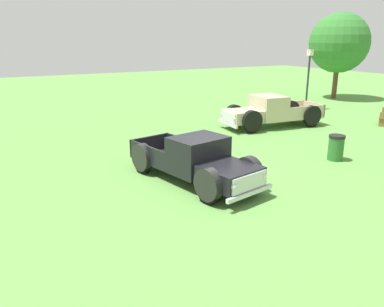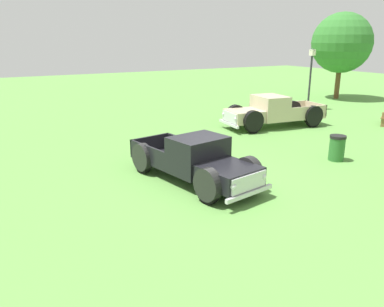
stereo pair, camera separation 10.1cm
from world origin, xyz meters
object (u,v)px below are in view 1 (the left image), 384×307
object	(u,v)px
lamp_post_near	(308,78)
oak_tree_west	(339,43)
pickup_truck_behind_left	(267,112)
pickup_truck_foreground	(199,162)
trash_can	(336,147)

from	to	relation	value
lamp_post_near	oak_tree_west	distance (m)	6.24
pickup_truck_behind_left	lamp_post_near	size ratio (longest dim) A/B	1.44
pickup_truck_foreground	pickup_truck_behind_left	distance (m)	8.78
pickup_truck_foreground	trash_can	distance (m)	5.68
pickup_truck_foreground	oak_tree_west	size ratio (longest dim) A/B	0.82
lamp_post_near	oak_tree_west	xyz separation A→B (m)	(-2.41, 5.37, 2.05)
trash_can	pickup_truck_behind_left	bearing A→B (deg)	165.72
lamp_post_near	trash_can	bearing A→B (deg)	-39.89
oak_tree_west	trash_can	bearing A→B (deg)	-48.96
pickup_truck_behind_left	oak_tree_west	distance (m)	12.47
lamp_post_near	oak_tree_west	bearing A→B (deg)	114.19
trash_can	oak_tree_west	distance (m)	16.72
trash_can	pickup_truck_foreground	bearing A→B (deg)	-94.16
lamp_post_near	oak_tree_west	size ratio (longest dim) A/B	0.61
pickup_truck_foreground	pickup_truck_behind_left	bearing A→B (deg)	126.22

